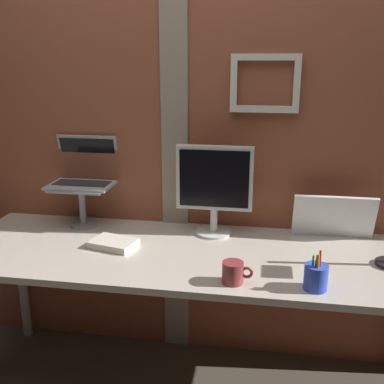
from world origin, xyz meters
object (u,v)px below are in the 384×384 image
at_px(laptop, 85,170).
at_px(whiteboard_panel, 334,217).
at_px(coffee_mug, 233,273).
at_px(monitor, 214,184).
at_px(pen_cup, 316,277).

bearing_deg(laptop, whiteboard_panel, -1.81).
bearing_deg(laptop, coffee_mug, -34.84).
relative_size(whiteboard_panel, coffee_mug, 3.18).
bearing_deg(whiteboard_panel, laptop, 178.19).
xyz_separation_m(whiteboard_panel, coffee_mug, (-0.44, -0.53, -0.07)).
height_order(monitor, whiteboard_panel, monitor).
distance_m(whiteboard_panel, pen_cup, 0.55).
relative_size(laptop, coffee_mug, 2.68).
distance_m(monitor, laptop, 0.68).
height_order(whiteboard_panel, pen_cup, whiteboard_panel).
height_order(laptop, pen_cup, laptop).
bearing_deg(laptop, monitor, -6.11).
height_order(monitor, laptop, laptop).
relative_size(monitor, whiteboard_panel, 1.15).
height_order(laptop, coffee_mug, laptop).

